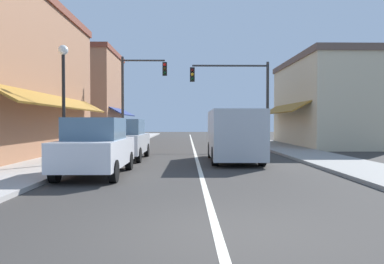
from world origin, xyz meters
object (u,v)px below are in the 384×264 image
object	(u,v)px
parked_car_nearest_left	(96,147)
parked_car_second_left	(125,139)
van_in_lane	(234,134)
traffic_signal_mast_arm	(240,89)
street_lamp_left_near	(63,84)
traffic_signal_left_corner	(137,88)

from	to	relation	value
parked_car_nearest_left	parked_car_second_left	world-z (taller)	same
parked_car_second_left	van_in_lane	bearing A→B (deg)	-10.21
parked_car_second_left	van_in_lane	world-z (taller)	van_in_lane
van_in_lane	traffic_signal_mast_arm	size ratio (longest dim) A/B	0.94
parked_car_nearest_left	street_lamp_left_near	xyz separation A→B (m)	(-1.70, 2.15, 2.14)
traffic_signal_mast_arm	traffic_signal_left_corner	xyz separation A→B (m)	(-6.85, 1.31, 0.19)
parked_car_nearest_left	traffic_signal_mast_arm	xyz separation A→B (m)	(6.23, 12.37, 2.92)
parked_car_nearest_left	street_lamp_left_near	size ratio (longest dim) A/B	0.93
van_in_lane	traffic_signal_left_corner	bearing A→B (deg)	119.91
van_in_lane	parked_car_second_left	bearing A→B (deg)	169.96
traffic_signal_mast_arm	traffic_signal_left_corner	bearing A→B (deg)	169.19
parked_car_second_left	traffic_signal_mast_arm	distance (m)	10.12
street_lamp_left_near	parked_car_nearest_left	bearing A→B (deg)	-51.72
traffic_signal_mast_arm	street_lamp_left_near	world-z (taller)	traffic_signal_mast_arm
parked_car_nearest_left	van_in_lane	size ratio (longest dim) A/B	0.79
van_in_lane	street_lamp_left_near	xyz separation A→B (m)	(-6.43, -1.85, 1.87)
parked_car_second_left	traffic_signal_left_corner	distance (m)	9.32
traffic_signal_mast_arm	street_lamp_left_near	distance (m)	12.96
parked_car_nearest_left	street_lamp_left_near	world-z (taller)	street_lamp_left_near
parked_car_nearest_left	traffic_signal_left_corner	world-z (taller)	traffic_signal_left_corner
parked_car_nearest_left	traffic_signal_mast_arm	bearing A→B (deg)	63.03
parked_car_nearest_left	traffic_signal_left_corner	bearing A→B (deg)	92.35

